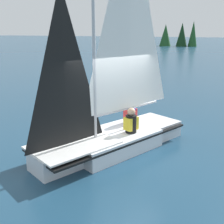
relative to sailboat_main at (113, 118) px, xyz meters
name	(u,v)px	position (x,y,z in m)	size (l,w,h in m)	color
ground_plane	(112,149)	(-0.02, -0.04, -0.89)	(260.00, 260.00, 0.00)	navy
sailboat_main	(113,118)	(0.00, 0.00, 0.00)	(3.21, 4.70, 6.22)	silver
sailor_helm	(131,127)	(0.42, 0.24, -0.26)	(0.40, 0.42, 1.16)	black
sailor_crew	(130,118)	(0.11, 1.01, -0.26)	(0.40, 0.42, 1.16)	black
motorboat_distant	(119,58)	(-8.06, 19.78, -0.47)	(4.42, 2.29, 1.18)	#333842
treeline_shore	(153,34)	(-14.02, 52.59, 1.43)	(15.60, 5.03, 4.88)	#143319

